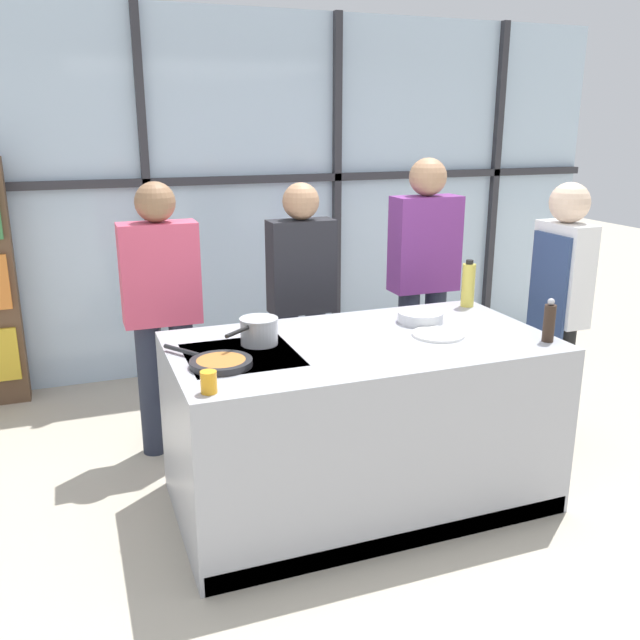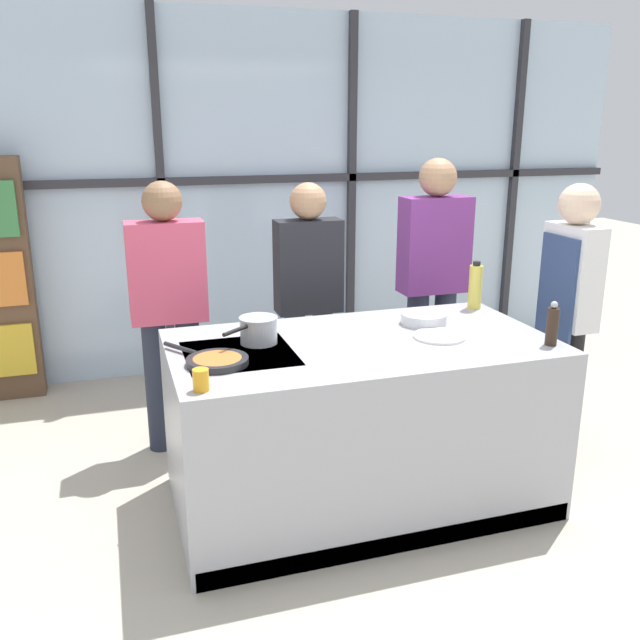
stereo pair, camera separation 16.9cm
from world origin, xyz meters
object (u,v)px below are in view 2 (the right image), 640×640
Objects in this scene: oil_bottle at (475,286)px; frying_pan at (216,360)px; saucepan at (258,329)px; chef at (568,303)px; spectator_center_right at (433,274)px; spectator_center_left at (308,294)px; white_plate at (439,336)px; juice_glass_near at (201,380)px; pepper_grinder at (552,325)px; mixing_bowl at (424,318)px; spectator_far_left at (169,303)px.

frying_pan is at bearing -162.71° from oil_bottle.
chef is at bearing 0.42° from saucepan.
chef is 0.94× the size of spectator_center_right.
white_plate is at bearing 111.90° from spectator_center_left.
juice_glass_near is at bearing -155.05° from oil_bottle.
pepper_grinder is 1.75m from juice_glass_near.
saucepan is at bearing 56.19° from juice_glass_near.
oil_bottle is (0.43, 0.21, 0.10)m from mixing_bowl.
oil_bottle reaches higher than mixing_bowl.
juice_glass_near is (0.00, -1.36, 0.02)m from spectator_far_left.
mixing_bowl is at bearing 149.98° from spectator_far_left.
juice_glass_near reaches higher than frying_pan.
mixing_bowl is (0.03, 0.25, 0.03)m from white_plate.
chef is 1.00× the size of spectator_far_left.
spectator_far_left reaches higher than spectator_center_left.
spectator_far_left is 6.58× the size of mixing_bowl.
chef is 5.81× the size of oil_bottle.
spectator_center_left is at bearing 147.65° from oil_bottle.
chef is 0.95m from white_plate.
pepper_grinder is at bearing 136.47° from chef.
saucepan is (0.37, -0.82, 0.04)m from spectator_far_left.
spectator_center_left is 7.20× the size of pepper_grinder.
juice_glass_near reaches higher than mixing_bowl.
mixing_bowl reaches higher than frying_pan.
spectator_center_left is 0.96m from saucepan.
spectator_center_left is 3.52× the size of frying_pan.
pepper_grinder is at bearing -89.22° from oil_bottle.
frying_pan is 1.83× the size of mixing_bowl.
oil_bottle reaches higher than frying_pan.
chef is at bearing 119.98° from spectator_center_right.
juice_glass_near is (-0.11, -0.30, 0.03)m from frying_pan.
saucepan reaches higher than mixing_bowl.
spectator_center_left is 1.03m from oil_bottle.
spectator_far_left is at bearing 96.11° from frying_pan.
pepper_grinder is (1.39, -0.47, 0.03)m from saucepan.
frying_pan is at bearing 32.95° from spectator_center_right.
chef is 1.02× the size of spectator_center_left.
mixing_bowl is 1.11× the size of pepper_grinder.
white_plate is 0.26m from mixing_bowl.
chef is 1.56m from spectator_center_left.
juice_glass_near is (-0.87, -1.36, 0.02)m from spectator_center_left.
spectator_far_left is 17.69× the size of juice_glass_near.
mixing_bowl reaches higher than white_plate.
spectator_center_right is at bearing 37.97° from juice_glass_near.
spectator_far_left is 6.10× the size of white_plate.
spectator_far_left is at bearing 162.46° from oil_bottle.
spectator_far_left is at bearing 114.13° from saucepan.
spectator_far_left is 1.02× the size of spectator_center_left.
chef reaches higher than saucepan.
spectator_center_right reaches higher than saucepan.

